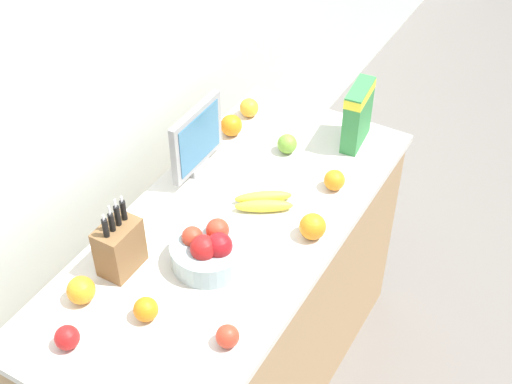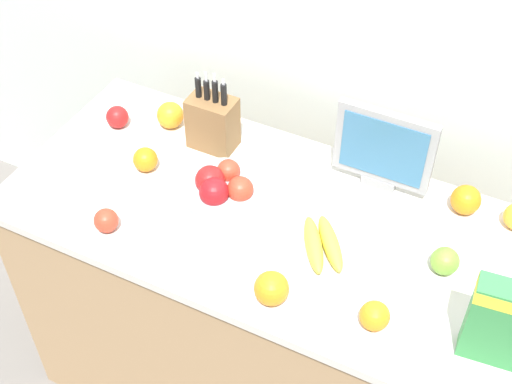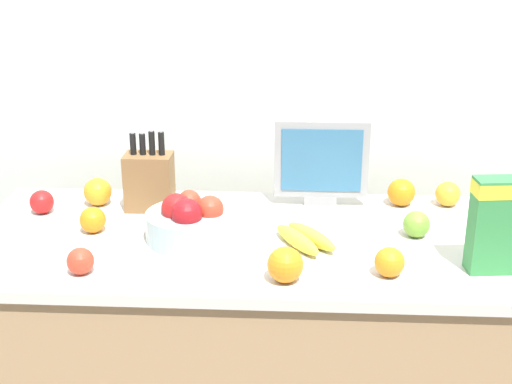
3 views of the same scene
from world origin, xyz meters
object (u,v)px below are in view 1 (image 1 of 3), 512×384
at_px(apple_near_bananas, 228,336).
at_px(orange_front_right, 334,180).
at_px(cereal_box, 358,112).
at_px(orange_front_center, 81,290).
at_px(knife_block, 119,246).
at_px(orange_near_bowl, 231,125).
at_px(orange_back_center, 249,108).
at_px(apple_rear, 67,338).
at_px(orange_front_left, 146,309).
at_px(fruit_bowl, 209,250).
at_px(orange_mid_right, 313,226).
at_px(apple_rightmost, 287,144).
at_px(small_monitor, 197,139).
at_px(banana_bunch, 264,202).

relative_size(apple_near_bananas, orange_front_right, 0.91).
bearing_deg(cereal_box, orange_front_center, 155.10).
relative_size(knife_block, orange_near_bowl, 3.21).
xyz_separation_m(apple_near_bananas, orange_back_center, (0.99, 0.51, 0.00)).
distance_m(cereal_box, apple_rear, 1.31).
bearing_deg(orange_back_center, orange_front_center, -177.29).
relative_size(apple_rear, orange_front_left, 0.97).
bearing_deg(orange_near_bowl, fruit_bowl, -154.57).
height_order(apple_near_bananas, orange_mid_right, orange_mid_right).
distance_m(knife_block, apple_rightmost, 0.79).
bearing_deg(apple_rear, orange_mid_right, -28.53).
xyz_separation_m(orange_front_center, orange_back_center, (1.07, 0.05, -0.00)).
distance_m(apple_rightmost, orange_mid_right, 0.45).
distance_m(orange_front_center, orange_front_left, 0.21).
bearing_deg(apple_rightmost, fruit_bowl, -175.04).
distance_m(orange_mid_right, orange_front_center, 0.75).
xyz_separation_m(apple_rear, orange_near_bowl, (1.08, 0.12, 0.01)).
bearing_deg(small_monitor, fruit_bowl, -142.58).
bearing_deg(orange_front_left, cereal_box, -9.39).
height_order(orange_front_center, orange_front_left, orange_front_center).
bearing_deg(small_monitor, banana_bunch, -99.84).
bearing_deg(apple_near_bananas, orange_front_center, 99.60).
xyz_separation_m(apple_near_bananas, orange_front_left, (-0.04, 0.25, 0.00)).
bearing_deg(banana_bunch, orange_front_center, 157.27).
bearing_deg(cereal_box, apple_rightmost, 127.38).
bearing_deg(orange_front_left, apple_rightmost, 1.02).
xyz_separation_m(apple_rear, orange_front_left, (0.19, -0.13, 0.00)).
height_order(banana_bunch, apple_near_bananas, apple_near_bananas).
distance_m(knife_block, orange_front_center, 0.17).
bearing_deg(knife_block, fruit_bowl, -55.87).
relative_size(fruit_bowl, orange_front_right, 3.19).
bearing_deg(orange_mid_right, orange_near_bowl, 56.24).
height_order(knife_block, orange_front_center, knife_block).
height_order(fruit_bowl, apple_rear, fruit_bowl).
bearing_deg(knife_block, orange_near_bowl, 5.02).
height_order(cereal_box, orange_front_right, cereal_box).
bearing_deg(cereal_box, fruit_bowl, 164.09).
xyz_separation_m(knife_block, cereal_box, (0.95, -0.36, 0.04)).
distance_m(apple_rightmost, orange_back_center, 0.27).
bearing_deg(fruit_bowl, small_monitor, 37.42).
relative_size(small_monitor, apple_rightmost, 3.80).
bearing_deg(orange_mid_right, orange_front_center, 140.88).
relative_size(apple_rear, orange_front_center, 0.84).
relative_size(knife_block, orange_front_left, 3.68).
bearing_deg(orange_front_center, small_monitor, 2.90).
bearing_deg(orange_near_bowl, banana_bunch, -133.93).
bearing_deg(apple_rightmost, orange_front_left, -178.98).
distance_m(banana_bunch, apple_near_bananas, 0.58).
distance_m(cereal_box, orange_front_left, 1.10).
distance_m(apple_near_bananas, orange_front_center, 0.46).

